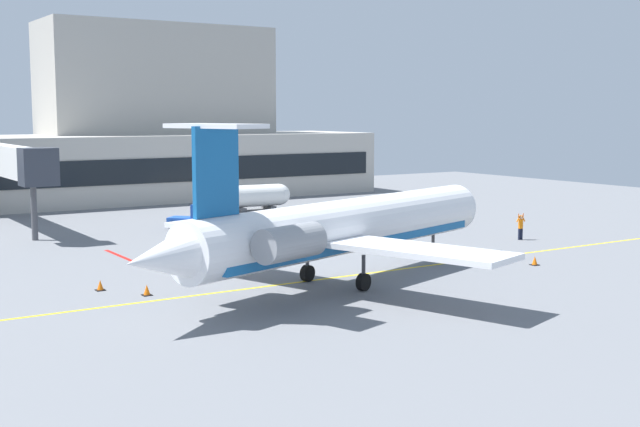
% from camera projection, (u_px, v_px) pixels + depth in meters
% --- Properties ---
extents(ground, '(120.00, 120.00, 0.11)m').
position_uv_depth(ground, '(377.00, 274.00, 47.54)').
color(ground, slate).
extents(terminal_building, '(61.41, 15.06, 18.63)m').
position_uv_depth(terminal_building, '(116.00, 138.00, 87.49)').
color(terminal_building, '#B7B2A8').
rests_on(terminal_building, ground).
extents(jet_bridge_west, '(2.40, 19.52, 6.68)m').
position_uv_depth(jet_bridge_west, '(12.00, 162.00, 64.37)').
color(jet_bridge_west, silver).
rests_on(jet_bridge_west, ground).
extents(regional_jet, '(28.15, 20.85, 8.61)m').
position_uv_depth(regional_jet, '(342.00, 228.00, 43.97)').
color(regional_jet, white).
rests_on(regional_jet, ground).
extents(baggage_tug, '(2.53, 3.56, 2.02)m').
position_uv_depth(baggage_tug, '(417.00, 218.00, 65.04)').
color(baggage_tug, '#1E4CB2').
rests_on(baggage_tug, ground).
extents(pushback_tractor, '(3.47, 3.56, 2.01)m').
position_uv_depth(pushback_tractor, '(195.00, 218.00, 65.14)').
color(pushback_tractor, '#1E4CB2').
rests_on(pushback_tractor, ground).
extents(fuel_tank, '(7.24, 2.45, 2.40)m').
position_uv_depth(fuel_tank, '(254.00, 196.00, 77.93)').
color(fuel_tank, white).
rests_on(fuel_tank, ground).
extents(marshaller, '(0.83, 0.34, 1.91)m').
position_uv_depth(marshaller, '(521.00, 226.00, 59.80)').
color(marshaller, '#191E33').
rests_on(marshaller, ground).
extents(safety_cone_alpha, '(0.47, 0.47, 0.55)m').
position_uv_depth(safety_cone_alpha, '(100.00, 286.00, 42.73)').
color(safety_cone_alpha, orange).
rests_on(safety_cone_alpha, ground).
extents(safety_cone_bravo, '(0.47, 0.47, 0.55)m').
position_uv_depth(safety_cone_bravo, '(535.00, 261.00, 49.84)').
color(safety_cone_bravo, orange).
rests_on(safety_cone_bravo, ground).
extents(safety_cone_charlie, '(0.47, 0.47, 0.55)m').
position_uv_depth(safety_cone_charlie, '(274.00, 256.00, 51.64)').
color(safety_cone_charlie, orange).
rests_on(safety_cone_charlie, ground).
extents(safety_cone_delta, '(0.47, 0.47, 0.55)m').
position_uv_depth(safety_cone_delta, '(147.00, 291.00, 41.57)').
color(safety_cone_delta, orange).
rests_on(safety_cone_delta, ground).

